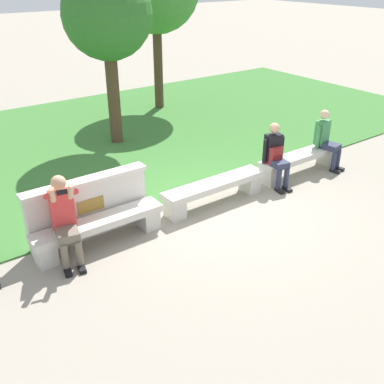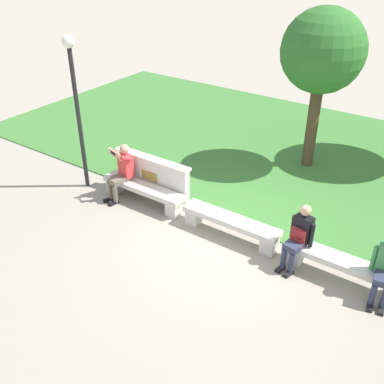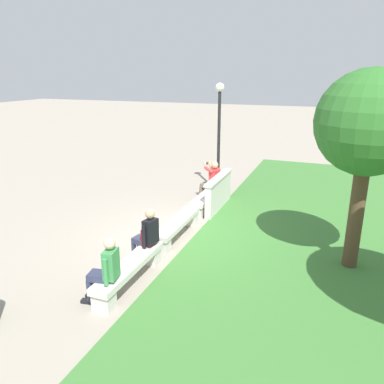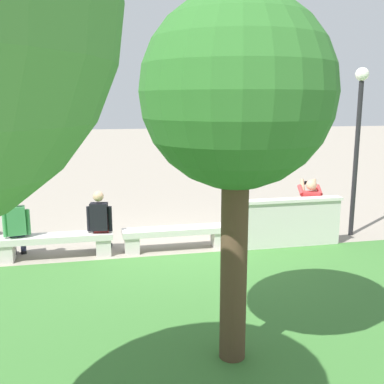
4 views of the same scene
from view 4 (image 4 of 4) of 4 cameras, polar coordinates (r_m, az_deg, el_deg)
ground_plane at (r=9.05m, az=-1.99°, el=-7.30°), size 80.00×80.00×0.00m
grass_strip at (r=5.20m, az=7.12°, el=-22.48°), size 18.75×8.00×0.03m
bench_main at (r=9.60m, az=11.74°, el=-4.51°), size 2.13×0.40×0.45m
bench_near at (r=8.95m, az=-2.00°, el=-5.45°), size 2.13×0.40×0.45m
bench_mid at (r=8.87m, az=-16.95°, el=-6.12°), size 2.13×0.40×0.45m
backrest_wall_with_plaque at (r=9.25m, az=12.63°, el=-3.81°), size 2.05×0.24×1.01m
person_photographer at (r=9.79m, az=14.61°, el=-1.73°), size 0.52×0.77×1.32m
person_distant at (r=8.79m, az=-11.56°, el=-3.51°), size 0.47×0.71×1.26m
person_companion at (r=8.92m, az=-21.38°, el=-3.86°), size 0.47×0.71×1.26m
backpack at (r=8.78m, az=-11.51°, el=-3.84°), size 0.28×0.24×0.43m
tree_behind_wall at (r=4.71m, az=5.74°, el=12.00°), size 2.01×2.01×4.01m
lamp_post at (r=10.20m, az=20.36°, el=7.75°), size 0.28×0.28×3.59m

